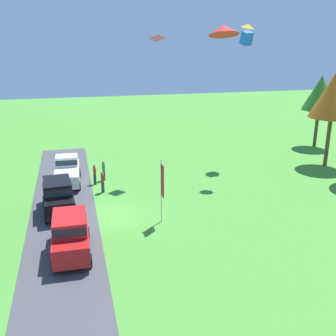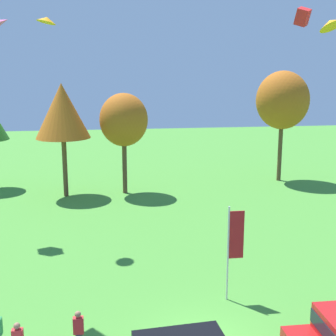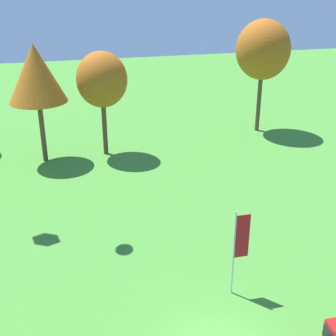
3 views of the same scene
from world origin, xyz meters
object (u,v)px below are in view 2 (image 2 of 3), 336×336
kite_delta_mid_center (331,23)px  tree_far_right (124,120)px  tree_right_of_center (283,100)px  flag_banner (234,241)px  person_watching_sky (79,333)px  kite_delta_over_trees (47,20)px  kite_box_high_left (303,17)px  tree_lone_near (62,111)px

kite_delta_mid_center → tree_far_right: bearing=145.3°
tree_right_of_center → flag_banner: (-9.95, -20.44, -4.37)m
person_watching_sky → kite_delta_over_trees: kite_delta_over_trees is taller
person_watching_sky → kite_box_high_left: bearing=46.9°
tree_lone_near → flag_banner: size_ratio=2.07×
tree_lone_near → tree_right_of_center: size_ratio=0.91×
tree_right_of_center → kite_delta_over_trees: (-18.15, -11.43, 5.34)m
tree_lone_near → kite_delta_mid_center: kite_delta_mid_center is taller
tree_lone_near → tree_right_of_center: bearing=8.2°
person_watching_sky → tree_right_of_center: tree_right_of_center is taller
tree_far_right → tree_lone_near: bearing=-176.1°
flag_banner → kite_box_high_left: (7.47, 11.55, 10.32)m
tree_right_of_center → kite_delta_mid_center: (-1.47, -10.76, 5.41)m
tree_far_right → kite_delta_mid_center: size_ratio=5.14×
tree_far_right → tree_right_of_center: tree_right_of_center is taller
kite_delta_mid_center → flag_banner: bearing=-131.2°
kite_delta_over_trees → kite_box_high_left: (15.67, 2.54, 0.61)m
tree_right_of_center → kite_delta_mid_center: size_ratio=6.20×
flag_banner → kite_delta_mid_center: kite_delta_mid_center is taller
person_watching_sky → tree_lone_near: tree_lone_near is taller
kite_box_high_left → tree_right_of_center: bearing=74.4°
flag_banner → kite_delta_mid_center: (8.48, 9.67, 9.78)m
person_watching_sky → flag_banner: size_ratio=0.41×
tree_lone_near → tree_right_of_center: tree_right_of_center is taller
tree_far_right → flag_banner: tree_far_right is taller
person_watching_sky → kite_delta_mid_center: kite_delta_mid_center is taller
tree_far_right → kite_delta_mid_center: 16.28m
tree_lone_near → tree_far_right: (4.60, 0.32, -0.79)m
person_watching_sky → kite_delta_mid_center: size_ratio=1.11×
person_watching_sky → kite_box_high_left: size_ratio=1.67×
tree_far_right → flag_banner: size_ratio=1.88×
tree_lone_near → flag_banner: bearing=-64.9°
person_watching_sky → kite_delta_over_trees: (-1.82, 12.25, 11.50)m
kite_delta_over_trees → tree_far_right: bearing=63.9°
tree_lone_near → kite_box_high_left: (15.82, -6.27, 6.38)m
tree_lone_near → flag_banner: tree_lone_near is taller
kite_delta_over_trees → tree_lone_near: bearing=90.9°
flag_banner → kite_delta_over_trees: 15.58m
person_watching_sky → flag_banner: 7.38m
flag_banner → tree_far_right: bearing=101.7°
tree_far_right → kite_box_high_left: 14.85m
tree_lone_near → kite_delta_mid_center: 19.59m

